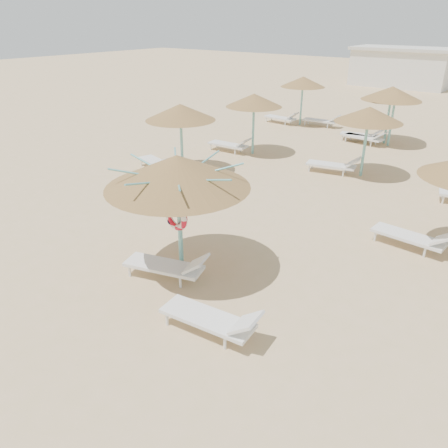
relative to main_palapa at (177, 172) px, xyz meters
The scene contains 6 objects.
ground 2.57m from the main_palapa, 20.63° to the right, with size 120.00×120.00×0.00m, color tan.
main_palapa is the anchor object (origin of this frame).
lounger_main_a 2.25m from the main_palapa, 90.46° to the right, with size 2.13×1.17×0.74m.
lounger_main_b 3.33m from the main_palapa, 33.35° to the right, with size 2.12×0.84×0.75m.
palapa_field 10.48m from the main_palapa, 78.61° to the left, with size 19.42×13.53×2.71m.
service_hut 35.38m from the main_palapa, 99.34° to the left, with size 8.40×4.40×3.25m.
Camera 1 is at (6.14, -6.59, 5.67)m, focal length 35.00 mm.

